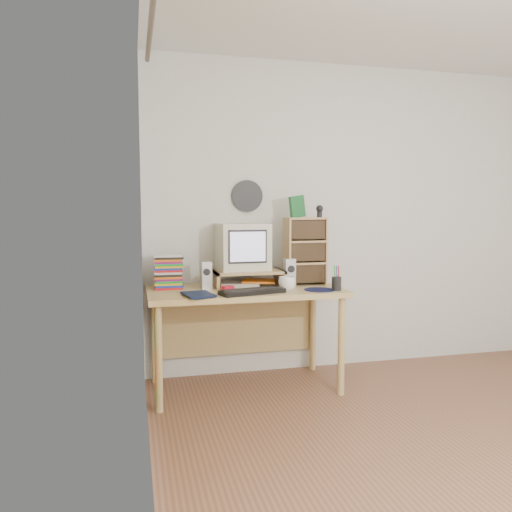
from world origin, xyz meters
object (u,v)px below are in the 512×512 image
crt_monitor (244,247)px  mug (287,284)px  keyboard (252,292)px  diary (185,294)px  desk (243,305)px  dvd_stack (169,269)px  cd_rack (305,251)px

crt_monitor → mug: (0.25, -0.31, -0.24)m
keyboard → diary: diary is taller
desk → mug: bearing=-39.5°
dvd_stack → diary: 0.42m
crt_monitor → mug: 0.47m
mug → diary: (-0.73, -0.10, -0.03)m
diary → dvd_stack: bearing=90.4°
desk → diary: (-0.46, -0.32, 0.16)m
cd_rack → desk: bearing=-177.3°
mug → crt_monitor: bearing=128.3°
crt_monitor → dvd_stack: crt_monitor is taller
crt_monitor → diary: 0.69m
crt_monitor → cd_rack: bearing=-7.9°
crt_monitor → mug: size_ratio=2.91×
dvd_stack → diary: dvd_stack is taller
dvd_stack → cd_rack: 1.04m
dvd_stack → mug: 0.87m
mug → diary: bearing=-172.3°
crt_monitor → keyboard: crt_monitor is taller
mug → diary: size_ratio=0.57×
dvd_stack → cd_rack: cd_rack is taller
cd_rack → dvd_stack: bearing=177.2°
dvd_stack → cd_rack: (1.03, -0.03, 0.12)m
keyboard → dvd_stack: 0.66m
desk → diary: size_ratio=6.33×
desk → mug: size_ratio=11.10×
keyboard → cd_rack: bearing=19.4°
diary → cd_rack: bearing=9.8°
crt_monitor → diary: bearing=-140.9°
mug → diary: mug is taller
crt_monitor → mug: crt_monitor is taller
crt_monitor → cd_rack: (0.47, -0.06, -0.04)m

